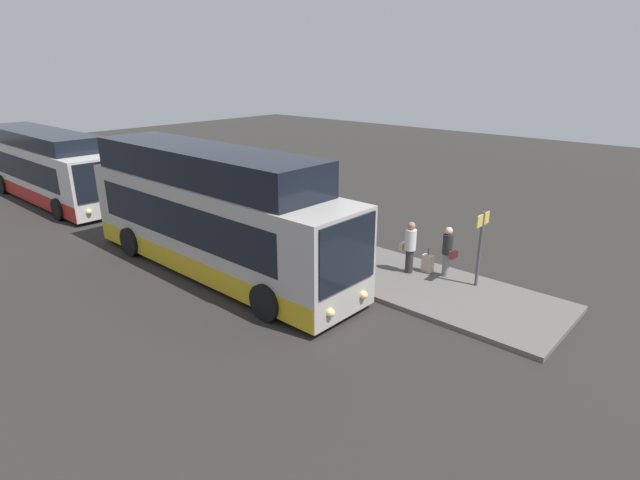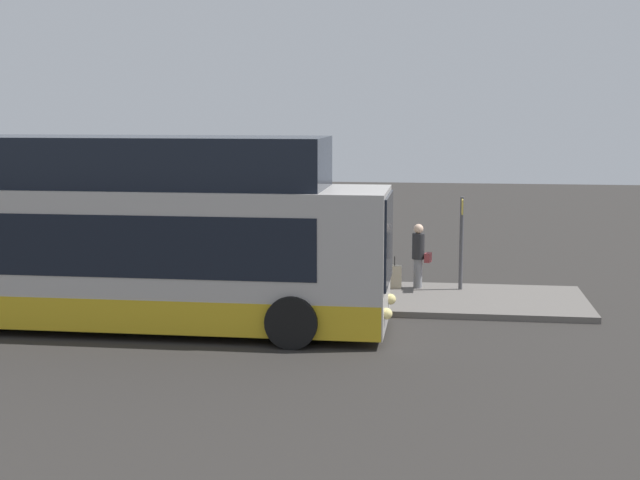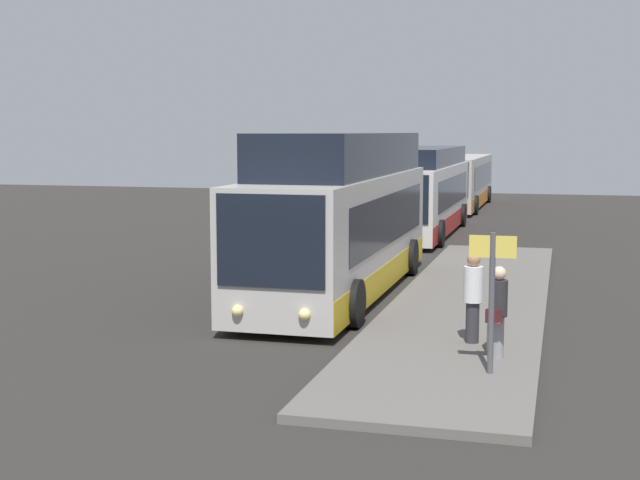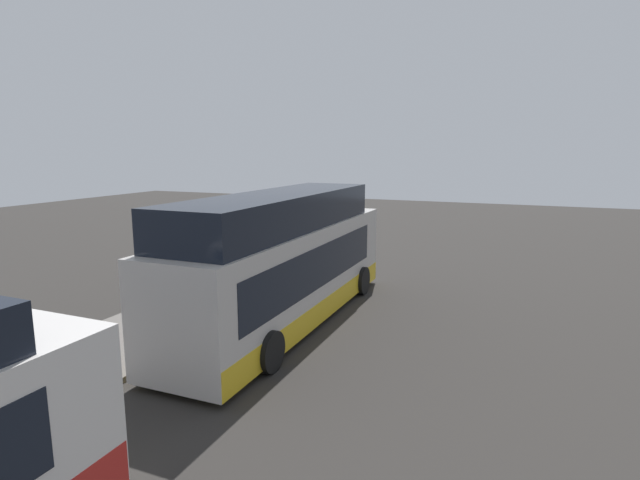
{
  "view_description": "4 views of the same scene",
  "coord_description": "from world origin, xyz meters",
  "px_view_note": "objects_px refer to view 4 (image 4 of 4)",
  "views": [
    {
      "loc": [
        12.86,
        -9.49,
        6.72
      ],
      "look_at": [
        3.82,
        0.56,
        1.93
      ],
      "focal_mm": 28.0,
      "sensor_mm": 36.0,
      "label": 1
    },
    {
      "loc": [
        6.41,
        -18.39,
        4.73
      ],
      "look_at": [
        3.82,
        0.56,
        1.93
      ],
      "focal_mm": 50.0,
      "sensor_mm": 36.0,
      "label": 2
    },
    {
      "loc": [
        21.86,
        5.49,
        4.21
      ],
      "look_at": [
        3.82,
        0.56,
        1.93
      ],
      "focal_mm": 50.0,
      "sensor_mm": 36.0,
      "label": 3
    },
    {
      "loc": [
        -14.13,
        -6.93,
        5.44
      ],
      "look_at": [
        3.82,
        0.56,
        1.93
      ],
      "focal_mm": 28.0,
      "sensor_mm": 36.0,
      "label": 4
    }
  ],
  "objects_px": {
    "bus_lead": "(285,266)",
    "sign_post": "(272,229)",
    "passenger_waiting": "(259,250)",
    "suitcase": "(256,261)",
    "passenger_boarding": "(260,245)"
  },
  "relations": [
    {
      "from": "bus_lead",
      "to": "sign_post",
      "type": "xyz_separation_m",
      "value": [
        7.41,
        4.44,
        -0.2
      ]
    },
    {
      "from": "passenger_boarding",
      "to": "passenger_waiting",
      "type": "xyz_separation_m",
      "value": [
        -1.08,
        -0.55,
        0.03
      ]
    },
    {
      "from": "suitcase",
      "to": "sign_post",
      "type": "xyz_separation_m",
      "value": [
        1.69,
        0.08,
        1.21
      ]
    },
    {
      "from": "suitcase",
      "to": "sign_post",
      "type": "distance_m",
      "value": 2.08
    },
    {
      "from": "passenger_boarding",
      "to": "suitcase",
      "type": "relative_size",
      "value": 2.0
    },
    {
      "from": "passenger_waiting",
      "to": "sign_post",
      "type": "height_order",
      "value": "sign_post"
    },
    {
      "from": "passenger_waiting",
      "to": "sign_post",
      "type": "bearing_deg",
      "value": -74.98
    },
    {
      "from": "passenger_boarding",
      "to": "passenger_waiting",
      "type": "distance_m",
      "value": 1.21
    },
    {
      "from": "passenger_waiting",
      "to": "sign_post",
      "type": "relative_size",
      "value": 0.73
    },
    {
      "from": "bus_lead",
      "to": "suitcase",
      "type": "distance_m",
      "value": 7.33
    },
    {
      "from": "suitcase",
      "to": "sign_post",
      "type": "relative_size",
      "value": 0.35
    },
    {
      "from": "suitcase",
      "to": "passenger_boarding",
      "type": "bearing_deg",
      "value": 10.82
    },
    {
      "from": "passenger_boarding",
      "to": "sign_post",
      "type": "bearing_deg",
      "value": 100.72
    },
    {
      "from": "passenger_waiting",
      "to": "suitcase",
      "type": "xyz_separation_m",
      "value": [
        0.46,
        0.43,
        -0.65
      ]
    },
    {
      "from": "bus_lead",
      "to": "sign_post",
      "type": "distance_m",
      "value": 8.64
    }
  ]
}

